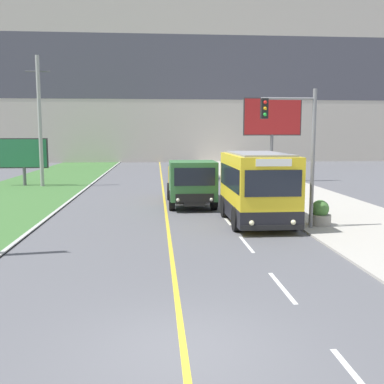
{
  "coord_description": "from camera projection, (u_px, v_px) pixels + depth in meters",
  "views": [
    {
      "loc": [
        -0.47,
        -7.8,
        3.94
      ],
      "look_at": [
        1.1,
        11.84,
        1.4
      ],
      "focal_mm": 42.0,
      "sensor_mm": 36.0,
      "label": 1
    }
  ],
  "objects": [
    {
      "name": "planter_round_second",
      "position": [
        290.0,
        200.0,
        23.53
      ],
      "size": [
        0.88,
        0.88,
        0.98
      ],
      "color": "gray",
      "rests_on": "sidewalk_right"
    },
    {
      "name": "apartment_block_background",
      "position": [
        159.0,
        75.0,
        66.12
      ],
      "size": [
        80.0,
        8.04,
        25.21
      ],
      "color": "beige",
      "rests_on": "ground_plane"
    },
    {
      "name": "traffic_light_mast",
      "position": [
        298.0,
        141.0,
        18.19
      ],
      "size": [
        2.28,
        0.32,
        5.76
      ],
      "color": "slate",
      "rests_on": "ground_plane"
    },
    {
      "name": "billboard_small",
      "position": [
        23.0,
        154.0,
        34.25
      ],
      "size": [
        3.66,
        0.24,
        3.65
      ],
      "color": "#59595B",
      "rests_on": "ground_plane"
    },
    {
      "name": "planter_round_near",
      "position": [
        320.0,
        214.0,
        19.17
      ],
      "size": [
        0.93,
        0.93,
        1.08
      ],
      "color": "gray",
      "rests_on": "sidewalk_right"
    },
    {
      "name": "car_distant",
      "position": [
        202.0,
        170.0,
        40.65
      ],
      "size": [
        1.8,
        4.3,
        1.45
      ],
      "color": "black",
      "rests_on": "ground_plane"
    },
    {
      "name": "city_bus",
      "position": [
        257.0,
        188.0,
        19.73
      ],
      "size": [
        2.66,
        5.48,
        3.14
      ],
      "color": "yellow",
      "rests_on": "ground_plane"
    },
    {
      "name": "ground_plane",
      "position": [
        184.0,
        350.0,
        8.25
      ],
      "size": [
        300.0,
        300.0,
        0.0
      ],
      "primitive_type": "plane",
      "color": "#56565B"
    },
    {
      "name": "billboard_large",
      "position": [
        272.0,
        119.0,
        36.93
      ],
      "size": [
        4.84,
        0.24,
        6.91
      ],
      "color": "#59595B",
      "rests_on": "ground_plane"
    },
    {
      "name": "lane_marking_centre",
      "position": [
        194.0,
        317.0,
        9.71
      ],
      "size": [
        2.88,
        140.0,
        0.01
      ],
      "color": "gold",
      "rests_on": "ground_plane"
    },
    {
      "name": "planter_round_third",
      "position": [
        270.0,
        189.0,
        27.87
      ],
      "size": [
        0.98,
        0.98,
        1.08
      ],
      "color": "gray",
      "rests_on": "sidewalk_right"
    },
    {
      "name": "dump_truck",
      "position": [
        191.0,
        183.0,
        24.43
      ],
      "size": [
        2.51,
        6.58,
        2.54
      ],
      "color": "black",
      "rests_on": "ground_plane"
    },
    {
      "name": "utility_pole_far",
      "position": [
        40.0,
        121.0,
        33.45
      ],
      "size": [
        1.8,
        0.28,
        9.7
      ],
      "color": "#9E9E99",
      "rests_on": "ground_plane"
    }
  ]
}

